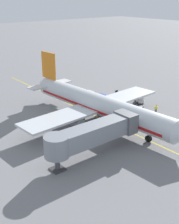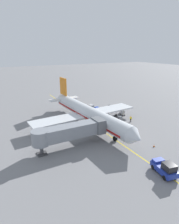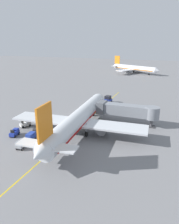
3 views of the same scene
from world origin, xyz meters
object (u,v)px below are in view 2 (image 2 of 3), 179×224
object	(u,v)px
jet_bridge	(70,131)
baggage_cart_front	(103,112)
safety_cone_nose_left	(154,145)
ground_crew_loader	(131,119)
parked_airliner	(87,113)
baggage_tug_lead	(118,118)
baggage_tug_trailing	(122,112)
safety_cone_nose_right	(135,136)
baggage_cart_second_in_train	(98,109)
baggage_tug_spare	(110,108)
pushback_tractor	(165,168)
baggage_cart_third_in_train	(91,107)
ground_crew_marshaller	(104,117)
ground_crew_wing_walker	(103,119)

from	to	relation	value
jet_bridge	baggage_cart_front	distance (m)	21.74
safety_cone_nose_left	ground_crew_loader	bearing A→B (deg)	-110.59
parked_airliner	baggage_tug_lead	size ratio (longest dim) A/B	13.89
baggage_tug_trailing	safety_cone_nose_left	distance (m)	20.38
jet_bridge	safety_cone_nose_right	size ratio (longest dim) A/B	25.86
baggage_cart_second_in_train	safety_cone_nose_left	bearing A→B (deg)	87.19
safety_cone_nose_left	baggage_cart_second_in_train	bearing A→B (deg)	-92.81
baggage_cart_front	baggage_tug_spare	bearing A→B (deg)	-153.42
pushback_tractor	baggage_cart_second_in_train	world-z (taller)	pushback_tractor
baggage_cart_front	safety_cone_nose_right	size ratio (longest dim) A/B	4.98
pushback_tractor	jet_bridge	bearing A→B (deg)	-57.32
baggage_tug_spare	safety_cone_nose_right	xyz separation A→B (m)	(6.28, 18.94, -0.42)
safety_cone_nose_right	baggage_cart_second_in_train	bearing A→B (deg)	-94.93
baggage_cart_third_in_train	ground_crew_loader	size ratio (longest dim) A/B	1.74
pushback_tractor	baggage_tug_lead	world-z (taller)	pushback_tractor
jet_bridge	baggage_tug_trailing	size ratio (longest dim) A/B	5.50
pushback_tractor	safety_cone_nose_right	distance (m)	13.40
baggage_tug_lead	ground_crew_marshaller	xyz separation A→B (m)	(3.47, -2.05, 0.24)
baggage_cart_second_in_train	ground_crew_marshaller	xyz separation A→B (m)	(2.23, 7.02, 0.00)
jet_bridge	safety_cone_nose_right	world-z (taller)	jet_bridge
pushback_tractor	baggage_cart_front	distance (m)	29.95
parked_airliner	safety_cone_nose_left	bearing A→B (deg)	110.09
baggage_tug_trailing	baggage_cart_third_in_train	xyz separation A→B (m)	(6.08, -9.22, 0.24)
safety_cone_nose_right	ground_crew_marshaller	bearing A→B (deg)	-87.44
baggage_tug_lead	safety_cone_nose_right	bearing A→B (deg)	74.30
pushback_tractor	ground_crew_loader	distance (m)	22.69
baggage_cart_front	safety_cone_nose_left	size ratio (longest dim) A/B	4.98
jet_bridge	baggage_tug_spare	world-z (taller)	jet_bridge
baggage_tug_lead	baggage_tug_spare	bearing A→B (deg)	-111.46
baggage_tug_lead	safety_cone_nose_left	xyz separation A→B (m)	(2.45, 15.72, -0.42)
baggage_tug_lead	safety_cone_nose_left	world-z (taller)	baggage_tug_lead
parked_airliner	baggage_cart_front	distance (m)	9.34
ground_crew_wing_walker	pushback_tractor	bearing A→B (deg)	82.37
baggage_tug_lead	ground_crew_wing_walker	distance (m)	4.68
ground_crew_loader	ground_crew_marshaller	size ratio (longest dim) A/B	1.00
ground_crew_wing_walker	safety_cone_nose_left	distance (m)	16.49
baggage_cart_front	ground_crew_wing_walker	size ratio (longest dim) A/B	1.74
parked_airliner	baggage_cart_second_in_train	distance (m)	10.81
ground_crew_marshaller	ground_crew_loader	bearing A→B (deg)	142.10
jet_bridge	ground_crew_marshaller	distance (m)	17.24
safety_cone_nose_right	baggage_cart_third_in_train	bearing A→B (deg)	-93.04
jet_bridge	baggage_tug_spare	distance (m)	26.56
jet_bridge	baggage_cart_second_in_train	size ratio (longest dim) A/B	5.19
safety_cone_nose_left	baggage_cart_third_in_train	bearing A→B (deg)	-91.54
jet_bridge	ground_crew_marshaller	xyz separation A→B (m)	(-14.14, -9.53, -2.50)
parked_airliner	baggage_tug_lead	distance (m)	9.33
baggage_tug_lead	baggage_tug_spare	size ratio (longest dim) A/B	1.01
parked_airliner	ground_crew_loader	bearing A→B (deg)	159.22
pushback_tractor	ground_crew_loader	xyz separation A→B (m)	(-10.25, -20.25, -0.15)
parked_airliner	safety_cone_nose_left	distance (m)	18.79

